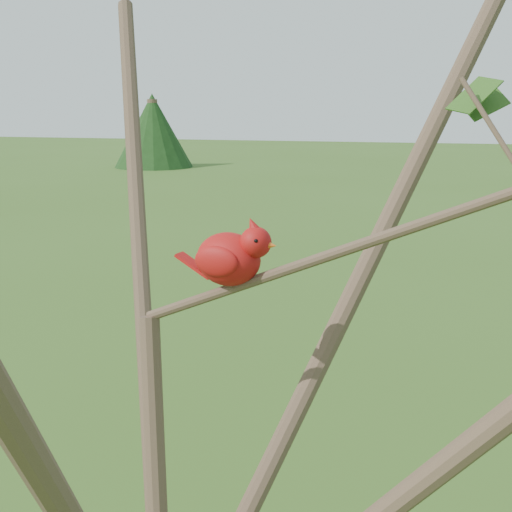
{
  "coord_description": "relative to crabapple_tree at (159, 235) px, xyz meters",
  "views": [
    {
      "loc": [
        0.43,
        -1.0,
        2.32
      ],
      "look_at": [
        0.15,
        0.08,
        2.07
      ],
      "focal_mm": 50.0,
      "sensor_mm": 36.0,
      "label": 1
    }
  ],
  "objects": [
    {
      "name": "cardinal",
      "position": [
        0.08,
        0.11,
        -0.05
      ],
      "size": [
        0.18,
        0.1,
        0.13
      ],
      "rotation": [
        0.0,
        0.0,
        -0.19
      ],
      "color": "#B8160F",
      "rests_on": "ground"
    },
    {
      "name": "crabapple_tree",
      "position": [
        0.0,
        0.0,
        0.0
      ],
      "size": [
        2.35,
        2.05,
        2.95
      ],
      "color": "#463626",
      "rests_on": "ground"
    },
    {
      "name": "distant_trees",
      "position": [
        1.29,
        24.37,
        -0.5
      ],
      "size": [
        39.72,
        9.63,
        3.85
      ],
      "color": "#463626",
      "rests_on": "ground"
    }
  ]
}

